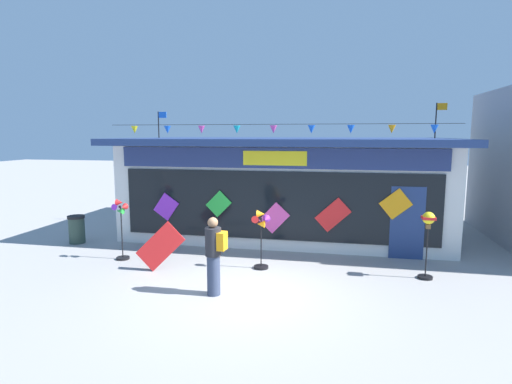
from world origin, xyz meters
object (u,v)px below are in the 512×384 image
(wind_spinner_center_left, at_px, (428,230))
(display_kite_on_ground, at_px, (160,246))
(wind_spinner_left, at_px, (261,231))
(trash_bin, at_px, (77,229))
(wind_spinner_far_left, at_px, (121,221))
(person_near_camera, at_px, (214,254))
(kite_shop_building, at_px, (287,184))

(wind_spinner_center_left, distance_m, display_kite_on_ground, 6.44)
(wind_spinner_left, bearing_deg, trash_bin, 168.13)
(wind_spinner_far_left, distance_m, wind_spinner_center_left, 7.81)
(person_near_camera, height_order, trash_bin, person_near_camera)
(person_near_camera, height_order, display_kite_on_ground, person_near_camera)
(wind_spinner_center_left, relative_size, display_kite_on_ground, 1.39)
(kite_shop_building, distance_m, display_kite_on_ground, 5.76)
(kite_shop_building, distance_m, wind_spinner_far_left, 5.95)
(wind_spinner_left, height_order, person_near_camera, person_near_camera)
(kite_shop_building, bearing_deg, wind_spinner_left, -91.14)
(kite_shop_building, height_order, trash_bin, kite_shop_building)
(wind_spinner_center_left, height_order, person_near_camera, person_near_camera)
(trash_bin, bearing_deg, wind_spinner_left, -11.87)
(kite_shop_building, relative_size, person_near_camera, 6.28)
(wind_spinner_far_left, xyz_separation_m, wind_spinner_center_left, (7.81, 0.09, 0.10))
(wind_spinner_far_left, relative_size, display_kite_on_ground, 1.44)
(kite_shop_building, height_order, wind_spinner_far_left, kite_shop_building)
(wind_spinner_center_left, xyz_separation_m, person_near_camera, (-4.60, -1.95, -0.28))
(wind_spinner_far_left, bearing_deg, wind_spinner_center_left, 0.64)
(wind_spinner_far_left, xyz_separation_m, display_kite_on_ground, (1.44, -0.67, -0.43))
(wind_spinner_left, bearing_deg, wind_spinner_far_left, -179.89)
(wind_spinner_left, bearing_deg, kite_shop_building, 88.86)
(wind_spinner_center_left, bearing_deg, display_kite_on_ground, -173.22)
(wind_spinner_far_left, bearing_deg, wind_spinner_left, 0.11)
(wind_spinner_left, bearing_deg, person_near_camera, -108.90)
(trash_bin, bearing_deg, kite_shop_building, 26.58)
(person_near_camera, bearing_deg, wind_spinner_left, 165.78)
(trash_bin, height_order, display_kite_on_ground, display_kite_on_ground)
(person_near_camera, distance_m, trash_bin, 6.36)
(kite_shop_building, relative_size, wind_spinner_left, 6.97)
(kite_shop_building, xyz_separation_m, display_kite_on_ground, (-2.50, -5.08, -1.02))
(kite_shop_building, xyz_separation_m, person_near_camera, (-0.73, -6.28, -0.76))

